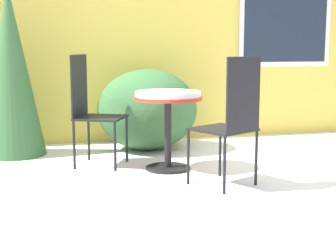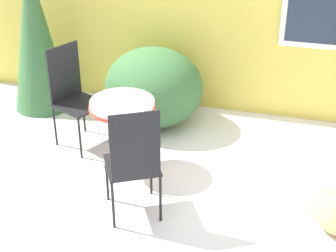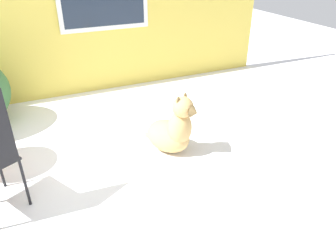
# 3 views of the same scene
# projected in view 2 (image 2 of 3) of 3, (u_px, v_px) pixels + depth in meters

# --- Properties ---
(ground_plane) EXTENTS (16.00, 16.00, 0.00)m
(ground_plane) POSITION_uv_depth(u_px,v_px,m) (150.00, 212.00, 4.51)
(ground_plane) COLOR white
(shrub_left) EXTENTS (1.11, 1.03, 0.90)m
(shrub_left) POSITION_uv_depth(u_px,v_px,m) (154.00, 87.00, 5.76)
(shrub_left) COLOR #386638
(shrub_left) RESTS_ON ground_plane
(evergreen_bush) EXTENTS (0.68, 0.68, 1.81)m
(evergreen_bush) POSITION_uv_depth(u_px,v_px,m) (35.00, 35.00, 5.93)
(evergreen_bush) COLOR #386638
(evergreen_bush) RESTS_ON ground_plane
(patio_table) EXTENTS (0.63, 0.63, 0.74)m
(patio_table) POSITION_uv_depth(u_px,v_px,m) (123.00, 115.00, 4.87)
(patio_table) COLOR black
(patio_table) RESTS_ON ground_plane
(patio_chair_near_table) EXTENTS (0.58, 0.58, 1.07)m
(patio_chair_near_table) POSITION_uv_depth(u_px,v_px,m) (73.00, 93.00, 5.33)
(patio_chair_near_table) COLOR black
(patio_chair_near_table) RESTS_ON ground_plane
(patio_chair_far_side) EXTENTS (0.59, 0.59, 1.07)m
(patio_chair_far_side) POSITION_uv_depth(u_px,v_px,m) (133.00, 161.00, 4.19)
(patio_chair_far_side) COLOR black
(patio_chair_far_side) RESTS_ON ground_plane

